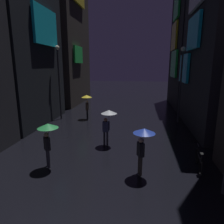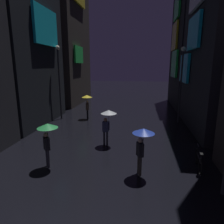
{
  "view_description": "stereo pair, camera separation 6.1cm",
  "coord_description": "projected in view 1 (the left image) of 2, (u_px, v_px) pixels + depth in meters",
  "views": [
    {
      "loc": [
        1.89,
        -2.18,
        4.55
      ],
      "look_at": [
        0.0,
        10.84,
        1.52
      ],
      "focal_mm": 32.0,
      "sensor_mm": 36.0,
      "label": 1
    },
    {
      "loc": [
        1.95,
        -2.17,
        4.55
      ],
      "look_at": [
        0.0,
        10.84,
        1.52
      ],
      "focal_mm": 32.0,
      "sensor_mm": 36.0,
      "label": 2
    }
  ],
  "objects": [
    {
      "name": "building_left_far",
      "position": [
        64.0,
        34.0,
        23.95
      ],
      "size": [
        4.25,
        8.35,
        16.64
      ],
      "color": "#2D2826",
      "rests_on": "ground"
    },
    {
      "name": "streetlamp_left_far",
      "position": [
        59.0,
        75.0,
        16.79
      ],
      "size": [
        0.36,
        0.36,
        6.2
      ],
      "color": "#2D2D33",
      "rests_on": "ground"
    },
    {
      "name": "bicycle_parked_at_storefront",
      "position": [
        199.0,
        160.0,
        9.03
      ],
      "size": [
        0.28,
        1.81,
        0.96
      ],
      "color": "black",
      "rests_on": "ground"
    },
    {
      "name": "pedestrian_foreground_left_green",
      "position": [
        48.0,
        133.0,
        8.78
      ],
      "size": [
        0.9,
        0.9,
        2.12
      ],
      "color": "#2D2D38",
      "rests_on": "ground"
    },
    {
      "name": "pedestrian_near_crossing_clear",
      "position": [
        108.0,
        118.0,
        11.38
      ],
      "size": [
        0.9,
        0.9,
        2.12
      ],
      "color": "#2D2D38",
      "rests_on": "ground"
    },
    {
      "name": "pedestrian_foreground_right_blue",
      "position": [
        143.0,
        139.0,
        8.13
      ],
      "size": [
        0.9,
        0.9,
        2.12
      ],
      "color": "#38332D",
      "rests_on": "ground"
    },
    {
      "name": "pedestrian_midstreet_centre_yellow",
      "position": [
        87.0,
        100.0,
        17.21
      ],
      "size": [
        0.9,
        0.9,
        2.12
      ],
      "color": "black",
      "rests_on": "ground"
    },
    {
      "name": "streetlamp_right_far",
      "position": [
        181.0,
        77.0,
        15.75
      ],
      "size": [
        0.36,
        0.36,
        6.02
      ],
      "color": "#2D2D33",
      "rests_on": "ground"
    },
    {
      "name": "building_right_far",
      "position": [
        193.0,
        45.0,
        21.99
      ],
      "size": [
        4.25,
        7.94,
        13.59
      ],
      "color": "black",
      "rests_on": "ground"
    }
  ]
}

